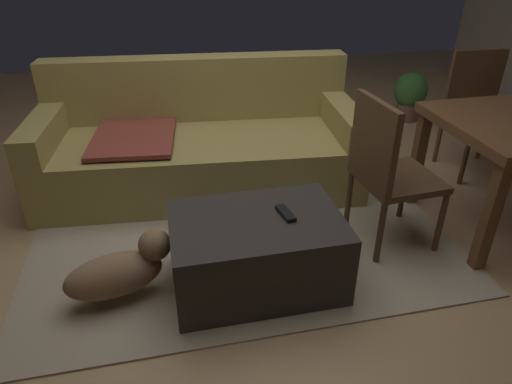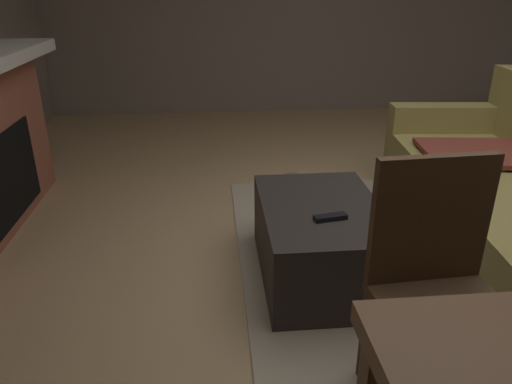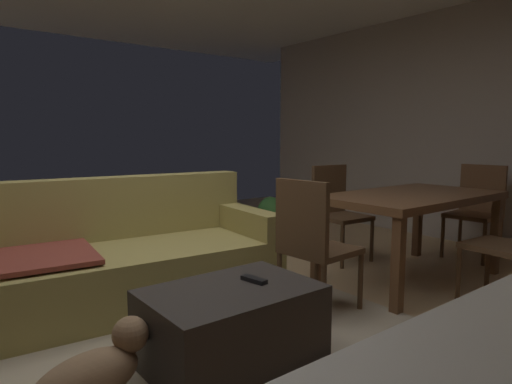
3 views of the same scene
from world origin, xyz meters
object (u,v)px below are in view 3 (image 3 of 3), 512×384
potted_plant (271,215)px  small_dog (95,372)px  dining_table (411,203)px  tv_remote (254,280)px  dining_chair_east (477,205)px  ottoman_coffee_table (232,326)px  dining_chair_west (312,239)px  couch (115,261)px  dining_chair_north (336,207)px

potted_plant → small_dog: (-2.80, -2.13, -0.09)m
dining_table → potted_plant: bearing=87.7°
tv_remote → dining_chair_east: 3.05m
ottoman_coffee_table → dining_table: size_ratio=0.56×
ottoman_coffee_table → dining_chair_west: dining_chair_west is taller
ottoman_coffee_table → dining_chair_west: size_ratio=0.96×
tv_remote → potted_plant: (1.93, 2.15, -0.16)m
couch → potted_plant: bearing=22.1°
couch → potted_plant: (2.25, 0.91, -0.04)m
tv_remote → dining_chair_north: (1.86, 1.06, 0.09)m
dining_chair_west → dining_chair_east: same height
couch → dining_chair_north: bearing=-4.8°
dining_chair_west → dining_chair_east: bearing=0.3°
ottoman_coffee_table → dining_chair_east: size_ratio=0.96×
ottoman_coffee_table → dining_chair_east: dining_chair_east is taller
dining_chair_north → small_dog: (-2.73, -1.03, -0.34)m
ottoman_coffee_table → tv_remote: tv_remote is taller
ottoman_coffee_table → dining_chair_north: (2.01, 1.06, 0.31)m
tv_remote → small_dog: bearing=168.4°
couch → small_dog: size_ratio=4.13×
ottoman_coffee_table → dining_table: dining_table is taller
dining_chair_north → potted_plant: dining_chair_north is taller
tv_remote → ottoman_coffee_table: bearing=172.8°
dining_chair_north → dining_chair_west: (-1.19, -0.84, 0.00)m
ottoman_coffee_table → dining_chair_west: bearing=15.3°
tv_remote → potted_plant: bearing=38.3°
couch → potted_plant: size_ratio=4.80×
ottoman_coffee_table → dining_chair_west: 0.91m
couch → small_dog: bearing=-114.3°
couch → small_dog: couch is taller
tv_remote → potted_plant: 2.90m
dining_chair_north → couch: bearing=175.2°
dining_chair_west → potted_plant: size_ratio=1.88×
couch → dining_chair_north: (2.18, -0.18, 0.21)m
dining_table → dining_chair_north: bearing=89.6°
tv_remote → potted_plant: potted_plant is taller
tv_remote → small_dog: size_ratio=0.28×
potted_plant → dining_chair_east: bearing=-60.1°
couch → ottoman_coffee_table: 1.26m
small_dog → ottoman_coffee_table: bearing=-2.6°
potted_plant → couch: bearing=-157.9°
couch → ottoman_coffee_table: bearing=-82.5°
ottoman_coffee_table → tv_remote: 0.27m
couch → dining_table: (2.17, -1.02, 0.35)m
ottoman_coffee_table → small_dog: bearing=177.4°
ottoman_coffee_table → dining_chair_east: 3.22m
dining_chair_east → dining_table: bearing=-179.7°
couch → dining_table: bearing=-25.1°
couch → dining_chair_east: (3.36, -1.01, 0.21)m
dining_table → dining_chair_north: dining_chair_north is taller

